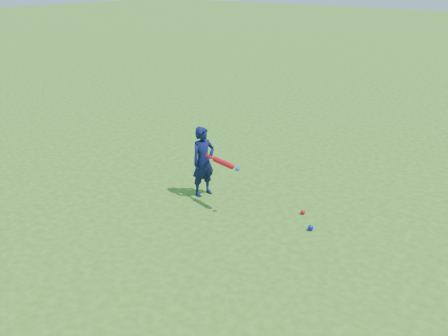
# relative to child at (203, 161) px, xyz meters

# --- Properties ---
(ground) EXTENTS (80.00, 80.00, 0.00)m
(ground) POSITION_rel_child_xyz_m (-0.64, 0.45, -0.55)
(ground) COLOR #316D19
(ground) RESTS_ON ground
(child) EXTENTS (0.35, 0.45, 1.10)m
(child) POSITION_rel_child_xyz_m (0.00, 0.00, 0.00)
(child) COLOR #0E1242
(child) RESTS_ON ground
(ground_ball_red) EXTENTS (0.07, 0.07, 0.07)m
(ground_ball_red) POSITION_rel_child_xyz_m (1.57, 0.34, -0.51)
(ground_ball_red) COLOR red
(ground_ball_red) RESTS_ON ground
(ground_ball_blue) EXTENTS (0.08, 0.08, 0.08)m
(ground_ball_blue) POSITION_rel_child_xyz_m (1.89, -0.02, -0.51)
(ground_ball_blue) COLOR #0B10C4
(ground_ball_blue) RESTS_ON ground
(bat_swing) EXTENTS (0.71, 0.22, 0.08)m
(bat_swing) POSITION_rel_child_xyz_m (0.54, -0.17, 0.15)
(bat_swing) COLOR red
(bat_swing) RESTS_ON ground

